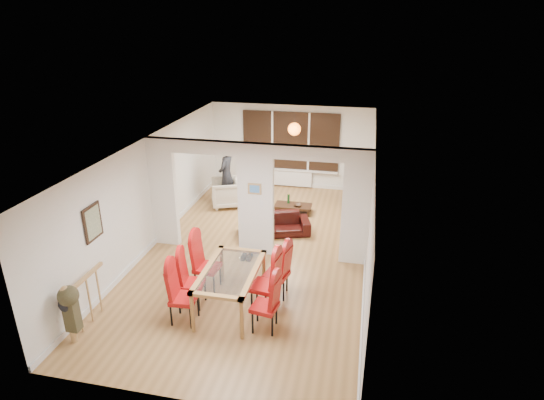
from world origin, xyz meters
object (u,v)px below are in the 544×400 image
(bottle, at_px, (288,198))
(dining_chair_lb, at_px, (192,280))
(dining_chair_ra, at_px, (265,303))
(dining_chair_rb, at_px, (265,282))
(dining_chair_rc, at_px, (276,271))
(coffee_table, at_px, (293,209))
(dining_chair_lc, at_px, (207,264))
(television, at_px, (346,194))
(dining_chair_la, at_px, (183,294))
(sofa, at_px, (274,224))
(person, at_px, (226,175))
(dining_table, at_px, (231,289))
(armchair, at_px, (227,193))
(bowl, at_px, (298,205))

(bottle, bearing_deg, dining_chair_lb, -101.45)
(dining_chair_ra, height_order, dining_chair_rb, dining_chair_rb)
(dining_chair_rc, height_order, coffee_table, dining_chair_rc)
(coffee_table, bearing_deg, dining_chair_lc, -103.91)
(dining_chair_lb, xyz_separation_m, dining_chair_rb, (1.35, 0.14, 0.06))
(television, height_order, coffee_table, television)
(dining_chair_la, distance_m, sofa, 3.89)
(dining_chair_la, bearing_deg, person, 95.07)
(dining_table, bearing_deg, person, 108.11)
(sofa, relative_size, person, 0.98)
(dining_chair_lc, height_order, dining_chair_rb, dining_chair_rb)
(dining_chair_lb, bearing_deg, television, 59.15)
(dining_chair_lc, relative_size, bottle, 4.21)
(dining_chair_lc, relative_size, dining_chair_ra, 1.09)
(dining_chair_rb, bearing_deg, person, 123.37)
(television, bearing_deg, coffee_table, 120.33)
(person, bearing_deg, dining_chair_rb, 30.84)
(dining_chair_rb, bearing_deg, armchair, 123.63)
(dining_chair_ra, relative_size, bowl, 5.11)
(dining_chair_lb, distance_m, person, 4.96)
(dining_chair_rc, xyz_separation_m, sofa, (-0.60, 2.64, -0.29))
(dining_chair_lb, distance_m, dining_chair_rb, 1.36)
(dining_chair_la, relative_size, sofa, 0.63)
(dining_chair_lc, relative_size, coffee_table, 1.15)
(dining_chair_la, xyz_separation_m, coffee_table, (1.08, 5.18, -0.44))
(dining_chair_la, xyz_separation_m, armchair, (-0.86, 5.28, -0.16))
(bowl, bearing_deg, sofa, -106.02)
(dining_chair_lb, height_order, coffee_table, dining_chair_lb)
(dining_chair_rc, relative_size, coffee_table, 1.08)
(dining_chair_lc, distance_m, dining_chair_rc, 1.38)
(dining_chair_lb, xyz_separation_m, dining_chair_rc, (1.47, 0.64, 0.01))
(dining_chair_lb, bearing_deg, dining_chair_la, -93.26)
(bottle, distance_m, bowl, 0.35)
(dining_chair_lb, bearing_deg, bottle, 71.30)
(dining_table, bearing_deg, bowl, 83.40)
(dining_chair_la, bearing_deg, television, 64.13)
(dining_table, distance_m, dining_chair_lc, 0.82)
(bowl, bearing_deg, dining_table, -96.60)
(dining_chair_rb, bearing_deg, dining_chair_rc, 85.10)
(dining_chair_lb, xyz_separation_m, coffee_table, (1.12, 4.67, -0.42))
(coffee_table, bearing_deg, person, 174.14)
(dining_chair_rc, distance_m, coffee_table, 4.07)
(bottle, bearing_deg, coffee_table, -34.76)
(dining_chair_lc, bearing_deg, coffee_table, 81.09)
(armchair, bearing_deg, dining_chair_rb, 4.36)
(armchair, xyz_separation_m, bottle, (1.80, -0.00, -0.03))
(dining_chair_rc, bearing_deg, coffee_table, 107.85)
(dining_chair_la, xyz_separation_m, dining_chair_lb, (-0.04, 0.50, -0.02))
(dining_table, distance_m, dining_chair_rb, 0.66)
(dining_chair_la, distance_m, television, 6.74)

